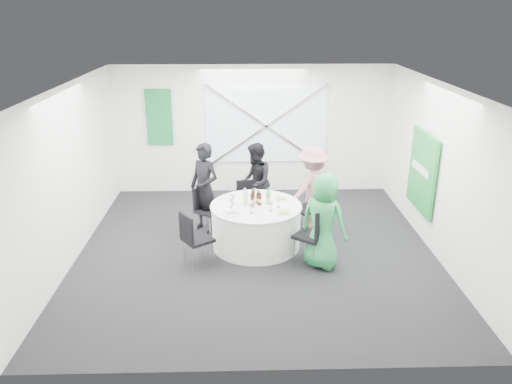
{
  "coord_description": "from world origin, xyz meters",
  "views": [
    {
      "loc": [
        -0.22,
        -7.65,
        3.94
      ],
      "look_at": [
        0.0,
        0.2,
        1.0
      ],
      "focal_mm": 35.0,
      "sensor_mm": 36.0,
      "label": 1
    }
  ],
  "objects_px": {
    "banquet_table": "(256,226)",
    "person_man_back": "(255,182)",
    "chair_back": "(247,199)",
    "chair_front_right": "(315,232)",
    "chair_back_left": "(205,206)",
    "chair_front_left": "(193,236)",
    "chair_back_right": "(310,203)",
    "person_woman_pink": "(312,188)",
    "green_water_bottle": "(268,198)",
    "clear_water_bottle": "(245,199)",
    "person_woman_green": "(323,221)",
    "person_man_back_left": "(205,188)"
  },
  "relations": [
    {
      "from": "chair_back",
      "to": "green_water_bottle",
      "type": "distance_m",
      "value": 1.1
    },
    {
      "from": "chair_back_left",
      "to": "chair_front_left",
      "type": "relative_size",
      "value": 0.92
    },
    {
      "from": "chair_front_right",
      "to": "banquet_table",
      "type": "bearing_deg",
      "value": -90.0
    },
    {
      "from": "banquet_table",
      "to": "chair_back",
      "type": "distance_m",
      "value": 1.02
    },
    {
      "from": "person_woman_green",
      "to": "chair_back_left",
      "type": "bearing_deg",
      "value": 0.46
    },
    {
      "from": "chair_back",
      "to": "clear_water_bottle",
      "type": "height_order",
      "value": "clear_water_bottle"
    },
    {
      "from": "chair_front_right",
      "to": "person_man_back",
      "type": "height_order",
      "value": "person_man_back"
    },
    {
      "from": "chair_front_left",
      "to": "chair_back_right",
      "type": "bearing_deg",
      "value": -91.76
    },
    {
      "from": "banquet_table",
      "to": "person_woman_pink",
      "type": "relative_size",
      "value": 0.99
    },
    {
      "from": "chair_back_right",
      "to": "person_woman_green",
      "type": "relative_size",
      "value": 0.59
    },
    {
      "from": "chair_front_right",
      "to": "chair_front_left",
      "type": "bearing_deg",
      "value": -52.67
    },
    {
      "from": "chair_back_right",
      "to": "chair_front_right",
      "type": "relative_size",
      "value": 0.93
    },
    {
      "from": "green_water_bottle",
      "to": "chair_front_left",
      "type": "bearing_deg",
      "value": -148.69
    },
    {
      "from": "chair_front_left",
      "to": "banquet_table",
      "type": "bearing_deg",
      "value": -90.0
    },
    {
      "from": "chair_back_left",
      "to": "person_woman_green",
      "type": "bearing_deg",
      "value": -90.52
    },
    {
      "from": "person_woman_pink",
      "to": "chair_back_right",
      "type": "bearing_deg",
      "value": 33.7
    },
    {
      "from": "chair_front_right",
      "to": "green_water_bottle",
      "type": "xyz_separation_m",
      "value": [
        -0.71,
        0.73,
        0.3
      ]
    },
    {
      "from": "chair_back_left",
      "to": "person_woman_pink",
      "type": "distance_m",
      "value": 2.0
    },
    {
      "from": "chair_back",
      "to": "person_man_back_left",
      "type": "distance_m",
      "value": 0.9
    },
    {
      "from": "chair_front_right",
      "to": "person_woman_green",
      "type": "height_order",
      "value": "person_woman_green"
    },
    {
      "from": "chair_front_left",
      "to": "person_man_back",
      "type": "height_order",
      "value": "person_man_back"
    },
    {
      "from": "chair_back_left",
      "to": "green_water_bottle",
      "type": "xyz_separation_m",
      "value": [
        1.14,
        -0.6,
        0.38
      ]
    },
    {
      "from": "chair_front_left",
      "to": "clear_water_bottle",
      "type": "xyz_separation_m",
      "value": [
        0.83,
        0.7,
        0.34
      ]
    },
    {
      "from": "banquet_table",
      "to": "chair_front_right",
      "type": "distance_m",
      "value": 1.17
    },
    {
      "from": "banquet_table",
      "to": "person_woman_pink",
      "type": "height_order",
      "value": "person_woman_pink"
    },
    {
      "from": "chair_front_right",
      "to": "person_man_back",
      "type": "distance_m",
      "value": 2.08
    },
    {
      "from": "chair_front_right",
      "to": "chair_front_left",
      "type": "height_order",
      "value": "chair_front_right"
    },
    {
      "from": "chair_back_right",
      "to": "person_man_back",
      "type": "height_order",
      "value": "person_man_back"
    },
    {
      "from": "person_man_back_left",
      "to": "banquet_table",
      "type": "bearing_deg",
      "value": 0.0
    },
    {
      "from": "banquet_table",
      "to": "person_man_back",
      "type": "distance_m",
      "value": 1.23
    },
    {
      "from": "person_man_back",
      "to": "person_woman_green",
      "type": "xyz_separation_m",
      "value": [
        1.02,
        -1.91,
        0.02
      ]
    },
    {
      "from": "chair_back",
      "to": "chair_back_right",
      "type": "xyz_separation_m",
      "value": [
        1.16,
        -0.39,
        0.05
      ]
    },
    {
      "from": "chair_back",
      "to": "chair_front_right",
      "type": "xyz_separation_m",
      "value": [
        1.07,
        -1.69,
        0.1
      ]
    },
    {
      "from": "chair_back",
      "to": "person_man_back_left",
      "type": "xyz_separation_m",
      "value": [
        -0.77,
        -0.32,
        0.35
      ]
    },
    {
      "from": "chair_front_left",
      "to": "person_woman_pink",
      "type": "xyz_separation_m",
      "value": [
        2.07,
        1.42,
        0.25
      ]
    },
    {
      "from": "person_man_back_left",
      "to": "clear_water_bottle",
      "type": "relative_size",
      "value": 5.35
    },
    {
      "from": "chair_back_right",
      "to": "person_man_back",
      "type": "bearing_deg",
      "value": -150.68
    },
    {
      "from": "chair_back",
      "to": "chair_front_right",
      "type": "relative_size",
      "value": 0.84
    },
    {
      "from": "chair_back",
      "to": "person_woman_pink",
      "type": "relative_size",
      "value": 0.52
    },
    {
      "from": "person_man_back",
      "to": "green_water_bottle",
      "type": "distance_m",
      "value": 1.15
    },
    {
      "from": "chair_back_right",
      "to": "person_woman_green",
      "type": "distance_m",
      "value": 1.38
    },
    {
      "from": "chair_front_right",
      "to": "green_water_bottle",
      "type": "distance_m",
      "value": 1.06
    },
    {
      "from": "green_water_bottle",
      "to": "clear_water_bottle",
      "type": "distance_m",
      "value": 0.4
    },
    {
      "from": "chair_back_left",
      "to": "chair_front_right",
      "type": "height_order",
      "value": "chair_front_right"
    },
    {
      "from": "chair_back",
      "to": "chair_front_right",
      "type": "bearing_deg",
      "value": -66.33
    },
    {
      "from": "clear_water_bottle",
      "to": "chair_front_right",
      "type": "bearing_deg",
      "value": -32.04
    },
    {
      "from": "chair_back_right",
      "to": "person_man_back_left",
      "type": "height_order",
      "value": "person_man_back_left"
    },
    {
      "from": "chair_front_right",
      "to": "chair_back",
      "type": "bearing_deg",
      "value": -110.66
    },
    {
      "from": "person_man_back",
      "to": "chair_back",
      "type": "bearing_deg",
      "value": -44.37
    },
    {
      "from": "person_woman_pink",
      "to": "person_woman_green",
      "type": "height_order",
      "value": "person_woman_pink"
    }
  ]
}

